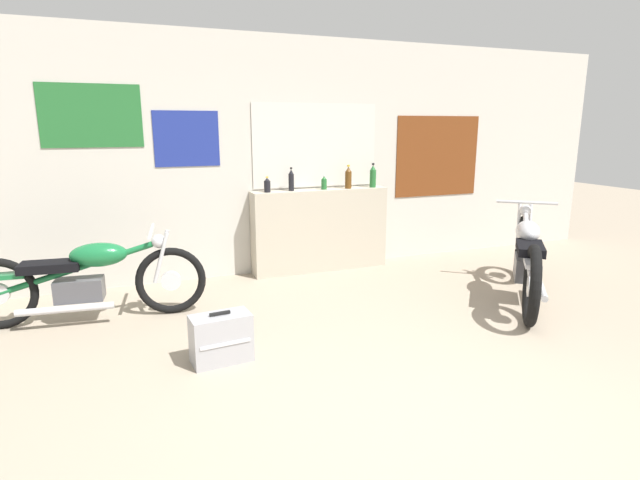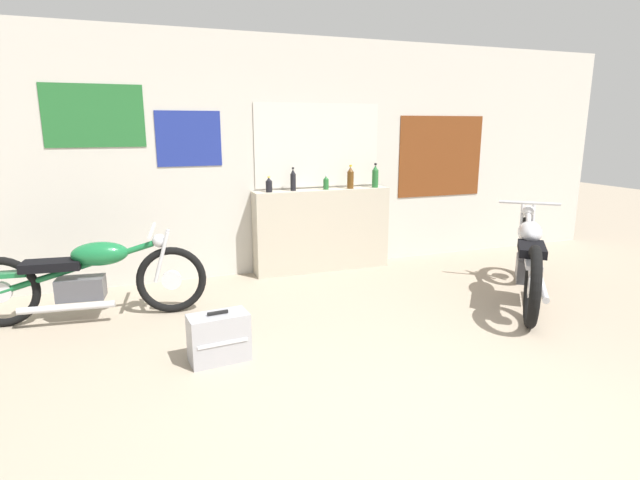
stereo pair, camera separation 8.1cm
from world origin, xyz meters
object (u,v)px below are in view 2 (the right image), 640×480
(bottle_center, at_px, (326,183))
(bottle_right_center, at_px, (350,178))
(motorcycle_green, at_px, (88,277))
(motorcycle_silver, at_px, (529,258))
(bottle_left_center, at_px, (293,180))
(hard_case_silver, at_px, (219,337))
(bottle_rightmost, at_px, (375,177))
(bottle_leftmost, at_px, (269,185))

(bottle_center, xyz_separation_m, bottle_right_center, (0.32, -0.02, 0.05))
(bottle_center, height_order, motorcycle_green, bottle_center)
(motorcycle_silver, bearing_deg, bottle_left_center, 137.40)
(motorcycle_green, relative_size, motorcycle_silver, 1.18)
(bottle_left_center, bearing_deg, hard_case_silver, -121.26)
(motorcycle_silver, relative_size, hard_case_silver, 3.80)
(bottle_right_center, bearing_deg, bottle_center, 176.51)
(bottle_left_center, distance_m, hard_case_silver, 2.60)
(bottle_left_center, relative_size, hard_case_silver, 0.59)
(bottle_center, height_order, bottle_rightmost, bottle_rightmost)
(bottle_left_center, relative_size, bottle_right_center, 0.96)
(motorcycle_silver, bearing_deg, bottle_center, 130.88)
(bottle_center, distance_m, motorcycle_green, 2.85)
(bottle_left_center, xyz_separation_m, bottle_center, (0.41, -0.02, -0.05))
(bottle_center, height_order, motorcycle_silver, bottle_center)
(bottle_rightmost, height_order, motorcycle_green, bottle_rightmost)
(bottle_leftmost, height_order, bottle_center, bottle_leftmost)
(motorcycle_green, bearing_deg, hard_case_silver, -52.17)
(bottle_right_center, height_order, hard_case_silver, bottle_right_center)
(bottle_center, bearing_deg, bottle_right_center, -3.49)
(bottle_center, distance_m, bottle_rightmost, 0.66)
(motorcycle_green, bearing_deg, bottle_left_center, 19.72)
(bottle_center, relative_size, motorcycle_silver, 0.10)
(bottle_rightmost, bearing_deg, bottle_leftmost, 179.22)
(bottle_left_center, bearing_deg, bottle_right_center, -2.82)
(bottle_right_center, distance_m, hard_case_silver, 3.00)
(bottle_left_center, height_order, hard_case_silver, bottle_left_center)
(bottle_right_center, relative_size, hard_case_silver, 0.62)
(motorcycle_green, bearing_deg, bottle_center, 16.51)
(bottle_rightmost, relative_size, motorcycle_green, 0.14)
(bottle_left_center, height_order, bottle_center, bottle_left_center)
(bottle_rightmost, relative_size, hard_case_silver, 0.64)
(bottle_leftmost, distance_m, bottle_right_center, 1.03)
(motorcycle_silver, bearing_deg, motorcycle_green, 166.66)
(bottle_leftmost, bearing_deg, motorcycle_green, -158.02)
(bottle_left_center, bearing_deg, bottle_center, -2.31)
(bottle_leftmost, distance_m, hard_case_silver, 2.43)
(bottle_center, bearing_deg, bottle_leftmost, -179.59)
(bottle_left_center, bearing_deg, bottle_rightmost, -2.17)
(bottle_rightmost, bearing_deg, bottle_center, 177.91)
(motorcycle_green, xyz_separation_m, motorcycle_silver, (4.19, -0.99, 0.03))
(motorcycle_silver, bearing_deg, bottle_leftmost, 141.83)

